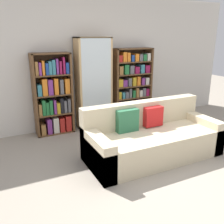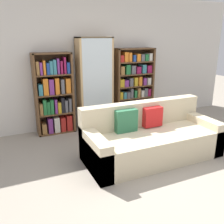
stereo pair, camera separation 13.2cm
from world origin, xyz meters
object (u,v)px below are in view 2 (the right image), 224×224
(display_cabinet, at_px, (95,84))
(wine_bottle, at_px, (128,123))
(couch, at_px, (151,139))
(bookshelf_left, at_px, (54,96))
(bookshelf_right, at_px, (133,87))

(display_cabinet, bearing_deg, wine_bottle, -39.76)
(wine_bottle, bearing_deg, couch, -100.96)
(bookshelf_left, height_order, bookshelf_right, bookshelf_right)
(couch, distance_m, bookshelf_right, 1.89)
(bookshelf_right, bearing_deg, wine_bottle, -127.96)
(couch, relative_size, wine_bottle, 6.16)
(couch, xyz_separation_m, bookshelf_right, (0.61, 1.72, 0.49))
(display_cabinet, distance_m, bookshelf_right, 0.94)
(bookshelf_right, height_order, wine_bottle, bookshelf_right)
(wine_bottle, bearing_deg, bookshelf_right, 52.04)
(display_cabinet, bearing_deg, bookshelf_right, 0.92)
(bookshelf_left, distance_m, wine_bottle, 1.61)
(bookshelf_right, xyz_separation_m, wine_bottle, (-0.37, -0.48, -0.65))
(bookshelf_left, xyz_separation_m, display_cabinet, (0.85, -0.01, 0.18))
(couch, bearing_deg, display_cabinet, 100.61)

